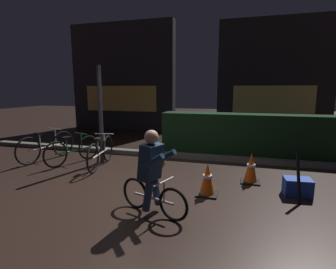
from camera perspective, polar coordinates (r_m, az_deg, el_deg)
The scene contains 14 objects.
ground_plane at distance 5.05m, azimuth -4.13°, elevation -11.15°, with size 40.00×40.00×0.00m, color black.
sidewalk_curb at distance 7.04m, azimuth 2.01°, elevation -4.53°, with size 12.00×0.24×0.12m, color #56544F.
hedge_row at distance 7.62m, azimuth 16.96°, elevation 0.05°, with size 4.80×0.70×1.13m, color black.
storefront_left at distance 12.11m, azimuth -9.84°, elevation 12.09°, with size 4.74×0.54×4.65m.
storefront_right at distance 11.68m, azimuth 22.01°, elevation 11.51°, with size 4.45×0.54×4.60m.
street_post at distance 6.55m, azimuth -14.46°, elevation 4.08°, with size 0.10×0.10×2.37m, color #2D2D33.
parked_bike_leftmost at distance 7.40m, azimuth -24.88°, elevation -2.38°, with size 0.48×1.69×0.79m.
parked_bike_left_mid at distance 6.84m, azimuth -19.98°, elevation -3.24°, with size 0.59×1.49×0.72m.
parked_bike_center_left at distance 6.36m, azimuth -14.40°, elevation -3.79°, with size 0.46×1.62×0.75m.
traffic_cone_near at distance 4.61m, azimuth 8.57°, elevation -9.61°, with size 0.36×0.36×0.58m.
traffic_cone_far at distance 5.39m, azimuth 17.61°, elevation -6.98°, with size 0.36×0.36×0.60m.
blue_crate at distance 5.10m, azimuth 26.33°, elevation -10.18°, with size 0.44×0.32×0.30m, color #193DB7.
cyclist at distance 3.81m, azimuth -3.35°, elevation -8.16°, with size 1.14×0.64×1.25m.
closed_umbrella at distance 4.77m, azimuth 26.52°, elevation -8.24°, with size 0.05×0.05×0.85m, color black.
Camera 1 is at (1.63, -4.42, 1.80)m, focal length 28.01 mm.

